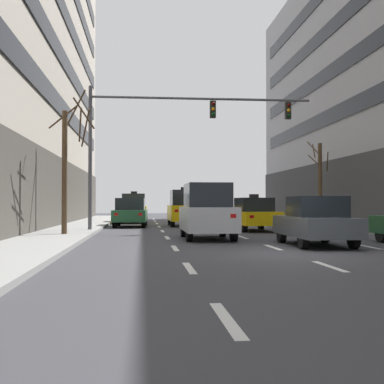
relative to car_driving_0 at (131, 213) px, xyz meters
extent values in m
plane|color=#38383D|center=(4.81, -17.05, -0.84)|extent=(120.00, 120.00, 0.00)
cube|color=gray|center=(-2.78, -17.05, -0.77)|extent=(2.74, 80.00, 0.14)
cube|color=silver|center=(1.70, -25.05, -0.83)|extent=(0.16, 2.00, 0.01)
cube|color=silver|center=(1.70, -20.05, -0.83)|extent=(0.16, 2.00, 0.01)
cube|color=silver|center=(1.70, -15.05, -0.83)|extent=(0.16, 2.00, 0.01)
cube|color=silver|center=(1.70, -10.05, -0.83)|extent=(0.16, 2.00, 0.01)
cube|color=silver|center=(1.70, -5.05, -0.83)|extent=(0.16, 2.00, 0.01)
cube|color=silver|center=(1.70, -0.05, -0.83)|extent=(0.16, 2.00, 0.01)
cube|color=silver|center=(1.70, 4.95, -0.83)|extent=(0.16, 2.00, 0.01)
cube|color=silver|center=(1.70, 9.95, -0.83)|extent=(0.16, 2.00, 0.01)
cube|color=silver|center=(1.70, 14.95, -0.83)|extent=(0.16, 2.00, 0.01)
cube|color=silver|center=(4.81, -20.05, -0.83)|extent=(0.16, 2.00, 0.01)
cube|color=silver|center=(4.81, -15.05, -0.83)|extent=(0.16, 2.00, 0.01)
cube|color=silver|center=(4.81, -10.05, -0.83)|extent=(0.16, 2.00, 0.01)
cube|color=silver|center=(4.81, -5.05, -0.83)|extent=(0.16, 2.00, 0.01)
cube|color=silver|center=(4.81, -0.05, -0.83)|extent=(0.16, 2.00, 0.01)
cube|color=silver|center=(4.81, 4.95, -0.83)|extent=(0.16, 2.00, 0.01)
cube|color=silver|center=(4.81, 9.95, -0.83)|extent=(0.16, 2.00, 0.01)
cube|color=silver|center=(4.81, 14.95, -0.83)|extent=(0.16, 2.00, 0.01)
cube|color=silver|center=(7.92, -15.05, -0.83)|extent=(0.16, 2.00, 0.01)
cube|color=silver|center=(7.92, -10.05, -0.83)|extent=(0.16, 2.00, 0.01)
cube|color=silver|center=(7.92, -5.05, -0.83)|extent=(0.16, 2.00, 0.01)
cube|color=silver|center=(7.92, -0.05, -0.83)|extent=(0.16, 2.00, 0.01)
cube|color=silver|center=(7.92, 4.95, -0.83)|extent=(0.16, 2.00, 0.01)
cube|color=silver|center=(7.92, 9.95, -0.83)|extent=(0.16, 2.00, 0.01)
cube|color=silver|center=(7.92, 14.95, -0.83)|extent=(0.16, 2.00, 0.01)
cylinder|color=black|center=(-0.77, 1.48, -0.50)|extent=(0.25, 0.69, 0.68)
cylinder|color=black|center=(0.88, 1.42, -0.50)|extent=(0.25, 0.69, 0.68)
cylinder|color=black|center=(-0.87, -1.31, -0.50)|extent=(0.25, 0.69, 0.68)
cylinder|color=black|center=(0.78, -1.37, -0.50)|extent=(0.25, 0.69, 0.68)
cube|color=#1E512D|center=(0.00, 0.06, -0.17)|extent=(2.06, 4.60, 0.66)
cube|color=black|center=(-0.01, -0.15, 0.51)|extent=(1.72, 2.02, 0.70)
cube|color=white|center=(-0.58, 2.31, -0.05)|extent=(0.21, 0.09, 0.14)
cube|color=red|center=(-0.74, -2.15, -0.05)|extent=(0.21, 0.09, 0.14)
cube|color=white|center=(0.75, 2.26, -0.05)|extent=(0.21, 0.09, 0.14)
cube|color=red|center=(0.59, -2.20, -0.05)|extent=(0.21, 0.09, 0.14)
cylinder|color=black|center=(2.41, -9.62, -0.50)|extent=(0.23, 0.67, 0.67)
cylinder|color=black|center=(4.03, -9.63, -0.50)|extent=(0.23, 0.67, 0.67)
cylinder|color=black|center=(2.39, -12.37, -0.50)|extent=(0.23, 0.67, 0.67)
cylinder|color=black|center=(4.02, -12.38, -0.50)|extent=(0.23, 0.67, 0.67)
cube|color=#B7BABF|center=(3.21, -11.00, -0.04)|extent=(1.89, 4.48, 0.92)
cube|color=black|center=(3.21, -11.00, 0.87)|extent=(1.64, 2.65, 0.92)
cube|color=white|center=(2.57, -8.80, 0.12)|extent=(0.20, 0.08, 0.14)
cube|color=red|center=(2.55, -13.19, 0.12)|extent=(0.20, 0.08, 0.14)
cube|color=white|center=(3.88, -8.81, 0.12)|extent=(0.20, 0.08, 0.14)
cube|color=red|center=(3.86, -13.20, 0.12)|extent=(0.20, 0.08, 0.14)
cylinder|color=black|center=(2.46, 2.34, -0.50)|extent=(0.23, 0.69, 0.68)
cylinder|color=black|center=(4.12, 2.35, -0.50)|extent=(0.23, 0.69, 0.68)
cylinder|color=black|center=(2.48, -0.46, -0.50)|extent=(0.23, 0.69, 0.68)
cylinder|color=black|center=(4.14, -0.45, -0.50)|extent=(0.23, 0.69, 0.68)
cube|color=yellow|center=(3.30, 0.95, -0.03)|extent=(1.94, 4.57, 0.93)
cube|color=black|center=(3.30, 0.95, 0.90)|extent=(1.68, 2.71, 0.93)
cube|color=white|center=(2.62, 3.18, 0.13)|extent=(0.21, 0.08, 0.15)
cube|color=red|center=(2.65, -1.30, 0.13)|extent=(0.21, 0.08, 0.15)
cube|color=white|center=(3.95, 3.19, 0.13)|extent=(0.21, 0.08, 0.15)
cube|color=red|center=(3.98, -1.29, 0.13)|extent=(0.21, 0.08, 0.15)
cube|color=black|center=(3.30, 0.95, 1.46)|extent=(0.46, 0.21, 0.19)
cylinder|color=black|center=(5.42, -3.78, -0.50)|extent=(0.26, 0.68, 0.67)
cylinder|color=black|center=(7.04, -3.70, -0.50)|extent=(0.26, 0.68, 0.67)
cylinder|color=black|center=(5.56, -6.51, -0.50)|extent=(0.26, 0.68, 0.67)
cylinder|color=black|center=(7.18, -6.43, -0.50)|extent=(0.26, 0.68, 0.67)
cube|color=yellow|center=(6.30, -5.10, -0.18)|extent=(2.09, 4.55, 0.65)
cube|color=black|center=(6.31, -5.31, 0.49)|extent=(1.72, 2.01, 0.69)
cube|color=white|center=(5.54, -2.95, -0.06)|extent=(0.21, 0.09, 0.14)
cube|color=red|center=(5.75, -7.33, -0.06)|extent=(0.21, 0.09, 0.14)
cube|color=white|center=(6.84, -2.88, -0.06)|extent=(0.21, 0.09, 0.14)
cube|color=red|center=(7.06, -7.26, -0.06)|extent=(0.21, 0.09, 0.14)
cube|color=black|center=(6.31, -5.31, 0.93)|extent=(0.46, 0.22, 0.18)
cylinder|color=black|center=(5.51, 10.41, -0.51)|extent=(0.24, 0.66, 0.66)
cylinder|color=black|center=(7.09, 10.37, -0.51)|extent=(0.24, 0.66, 0.66)
cylinder|color=black|center=(5.44, 7.73, -0.51)|extent=(0.24, 0.66, 0.66)
cylinder|color=black|center=(7.03, 7.69, -0.51)|extent=(0.24, 0.66, 0.66)
cube|color=yellow|center=(6.27, 9.05, -0.06)|extent=(1.94, 4.42, 0.89)
cube|color=black|center=(6.27, 9.05, 0.83)|extent=(1.66, 2.62, 0.89)
cube|color=white|center=(5.68, 11.21, 0.09)|extent=(0.20, 0.08, 0.14)
cube|color=red|center=(5.57, 6.92, 0.09)|extent=(0.20, 0.08, 0.14)
cube|color=white|center=(6.96, 11.18, 0.09)|extent=(0.20, 0.08, 0.14)
cube|color=red|center=(6.85, 6.89, 0.09)|extent=(0.20, 0.08, 0.14)
cube|color=black|center=(6.27, 9.05, 1.37)|extent=(0.44, 0.21, 0.18)
cylinder|color=black|center=(5.61, -13.12, -0.51)|extent=(0.23, 0.65, 0.65)
cylinder|color=black|center=(7.18, -13.15, -0.51)|extent=(0.23, 0.65, 0.65)
cylinder|color=black|center=(5.57, -15.78, -0.51)|extent=(0.23, 0.65, 0.65)
cylinder|color=black|center=(7.14, -15.80, -0.51)|extent=(0.23, 0.65, 0.65)
cube|color=#474C51|center=(6.37, -14.46, -0.20)|extent=(1.88, 4.36, 0.63)
cube|color=black|center=(6.37, -14.66, 0.45)|extent=(1.60, 1.90, 0.67)
cube|color=white|center=(5.77, -12.33, -0.09)|extent=(0.20, 0.08, 0.14)
cube|color=red|center=(5.71, -16.58, -0.09)|extent=(0.20, 0.08, 0.14)
cube|color=white|center=(7.04, -12.35, -0.09)|extent=(0.20, 0.08, 0.14)
cube|color=red|center=(6.98, -16.60, -0.09)|extent=(0.20, 0.08, 0.14)
cylinder|color=black|center=(-0.64, 7.15, -0.52)|extent=(0.23, 0.64, 0.64)
cylinder|color=black|center=(0.91, 7.12, -0.52)|extent=(0.23, 0.64, 0.64)
cylinder|color=black|center=(-0.69, 4.54, -0.52)|extent=(0.23, 0.64, 0.64)
cylinder|color=black|center=(0.86, 4.51, -0.52)|extent=(0.23, 0.64, 0.64)
cube|color=yellow|center=(0.11, 5.83, -0.08)|extent=(1.86, 4.30, 0.87)
cube|color=black|center=(0.11, 5.83, 0.79)|extent=(1.60, 2.55, 0.87)
cube|color=white|center=(-0.48, 7.93, 0.07)|extent=(0.20, 0.08, 0.14)
cube|color=red|center=(-0.56, 3.75, 0.07)|extent=(0.20, 0.08, 0.14)
cube|color=white|center=(0.77, 7.91, 0.07)|extent=(0.20, 0.08, 0.14)
cube|color=red|center=(0.69, 3.73, 0.07)|extent=(0.20, 0.08, 0.14)
cube|color=black|center=(0.11, 5.83, 1.31)|extent=(0.43, 0.20, 0.17)
cylinder|color=black|center=(9.16, -13.43, -0.51)|extent=(0.23, 0.65, 0.65)
cube|color=white|center=(9.29, -12.63, -0.09)|extent=(0.20, 0.08, 0.14)
cylinder|color=#4C4C51|center=(-1.81, -5.82, 2.77)|extent=(0.18, 0.18, 6.93)
cylinder|color=#4C4C51|center=(3.61, -5.82, 5.71)|extent=(10.84, 0.12, 0.12)
cube|color=black|center=(4.15, -5.82, 5.19)|extent=(0.28, 0.24, 0.84)
sphere|color=#4B0704|center=(4.15, -5.96, 5.45)|extent=(0.17, 0.17, 0.17)
sphere|color=orange|center=(4.15, -5.96, 5.19)|extent=(0.17, 0.17, 0.17)
sphere|color=#073E10|center=(4.15, -5.96, 4.93)|extent=(0.17, 0.17, 0.17)
cube|color=black|center=(7.94, -5.82, 5.19)|extent=(0.28, 0.24, 0.84)
sphere|color=#4B0704|center=(7.94, -5.96, 5.45)|extent=(0.17, 0.17, 0.17)
sphere|color=orange|center=(7.94, -5.96, 5.19)|extent=(0.17, 0.17, 0.17)
sphere|color=#073E10|center=(7.94, -5.96, 4.93)|extent=(0.17, 0.17, 0.17)
cylinder|color=#4C3823|center=(12.13, 1.50, 1.87)|extent=(0.25, 0.25, 5.14)
cylinder|color=#42301E|center=(11.61, 1.38, 3.38)|extent=(0.32, 1.08, 0.69)
cylinder|color=#42301E|center=(12.58, 1.37, 3.24)|extent=(0.34, 0.98, 1.19)
cylinder|color=#42301E|center=(11.74, 1.55, 3.96)|extent=(0.18, 0.84, 0.98)
cylinder|color=#42301E|center=(11.58, 1.34, 4.16)|extent=(0.39, 1.15, 0.86)
cylinder|color=#4C3823|center=(-2.51, -9.35, 1.84)|extent=(0.22, 0.22, 5.09)
cylinder|color=#42301E|center=(-1.69, -9.11, 3.71)|extent=(0.56, 1.70, 1.39)
cylinder|color=#42301E|center=(-2.66, -8.79, 4.23)|extent=(1.18, 0.37, 1.07)
cylinder|color=#42301E|center=(-1.89, -9.24, 3.82)|extent=(0.29, 1.29, 1.27)
cylinder|color=#42301E|center=(-1.68, -9.67, 4.22)|extent=(0.73, 1.70, 1.02)
cylinder|color=#42301E|center=(-2.17, -8.87, 4.48)|extent=(1.04, 0.76, 1.68)
camera|label=1|loc=(0.68, -31.31, 0.56)|focal=49.00mm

